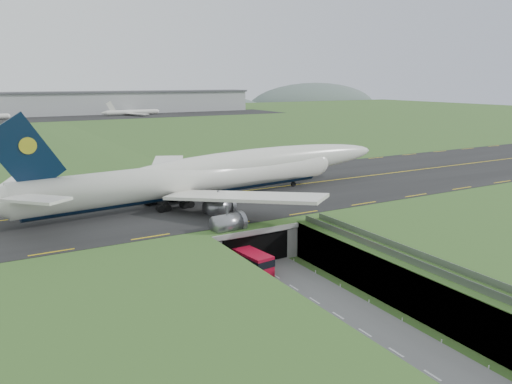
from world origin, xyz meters
TOP-DOWN VIEW (x-y plane):
  - ground at (0.00, 0.00)m, footprint 900.00×900.00m
  - airfield_deck at (0.00, 0.00)m, footprint 800.00×800.00m
  - trench_road at (0.00, -7.50)m, footprint 12.00×75.00m
  - taxiway at (0.00, 33.00)m, footprint 800.00×44.00m
  - tunnel_portal at (0.00, 16.71)m, footprint 17.00×22.30m
  - guideway at (11.00, -19.11)m, footprint 3.00×53.00m
  - jumbo_jet at (3.64, 29.66)m, footprint 87.97×57.45m
  - shuttle_tram at (-2.45, 5.50)m, footprint 4.14×8.72m
  - cargo_terminal at (-0.16, 299.41)m, footprint 320.00×67.00m
  - distant_hills at (64.38, 430.00)m, footprint 700.00×91.00m

SIDE VIEW (x-z plane):
  - distant_hills at x=64.38m, z-range -34.00..26.00m
  - ground at x=0.00m, z-range 0.00..0.00m
  - trench_road at x=0.00m, z-range 0.00..0.20m
  - shuttle_tram at x=-2.45m, z-range 0.16..3.57m
  - airfield_deck at x=0.00m, z-range 0.00..6.00m
  - tunnel_portal at x=0.00m, z-range 0.33..6.33m
  - guideway at x=11.00m, z-range 1.80..8.85m
  - taxiway at x=0.00m, z-range 6.00..6.18m
  - jumbo_jet at x=3.64m, z-range 1.57..20.68m
  - cargo_terminal at x=-0.16m, z-range 6.16..21.76m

